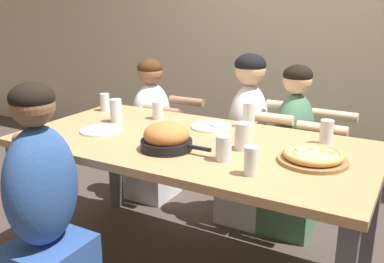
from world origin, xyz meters
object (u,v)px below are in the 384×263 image
object	(u,v)px
empty_plate_a	(101,130)
diner_far_center	(248,147)
diner_far_left	(152,136)
drinking_glass_g	(116,111)
diner_near_midleft	(45,222)
drinking_glass_b	(251,163)
drinking_glass_a	(224,150)
pizza_board_main	(313,157)
drinking_glass_d	(326,134)
skillet_bowl	(167,138)
drinking_glass_c	(105,103)
empty_plate_b	(211,127)
drinking_glass_h	(249,116)
diner_far_midright	(292,160)
drinking_glass_f	(243,138)
drinking_glass_e	(158,111)

from	to	relation	value
empty_plate_a	diner_far_center	distance (m)	1.00
empty_plate_a	diner_far_left	world-z (taller)	diner_far_left
drinking_glass_g	diner_near_midleft	distance (m)	0.87
empty_plate_a	drinking_glass_b	world-z (taller)	drinking_glass_b
drinking_glass_b	drinking_glass_a	bearing A→B (deg)	150.13
drinking_glass_b	drinking_glass_g	world-z (taller)	drinking_glass_g
diner_far_left	drinking_glass_a	bearing A→B (deg)	48.73
drinking_glass_g	diner_far_center	xyz separation A→B (m)	(0.62, 0.59, -0.30)
pizza_board_main	diner_near_midleft	size ratio (longest dim) A/B	0.27
drinking_glass_d	drinking_glass_g	world-z (taller)	drinking_glass_g
skillet_bowl	drinking_glass_c	xyz separation A→B (m)	(-0.78, 0.46, -0.01)
skillet_bowl	drinking_glass_b	distance (m)	0.49
drinking_glass_g	diner_far_center	distance (m)	0.91
pizza_board_main	drinking_glass_b	distance (m)	0.34
empty_plate_b	drinking_glass_d	world-z (taller)	drinking_glass_d
drinking_glass_h	diner_far_midright	size ratio (longest dim) A/B	0.13
drinking_glass_d	drinking_glass_f	size ratio (longest dim) A/B	0.94
drinking_glass_h	drinking_glass_d	bearing A→B (deg)	-12.33
diner_far_center	drinking_glass_b	bearing A→B (deg)	22.22
drinking_glass_a	empty_plate_a	bearing A→B (deg)	174.28
diner_near_midleft	drinking_glass_g	bearing A→B (deg)	15.28
empty_plate_b	diner_far_left	size ratio (longest dim) A/B	0.22
drinking_glass_e	skillet_bowl	bearing A→B (deg)	-52.11
empty_plate_b	diner_far_midright	xyz separation A→B (m)	(0.37, 0.43, -0.27)
drinking_glass_e	diner_near_midleft	size ratio (longest dim) A/B	0.10
empty_plate_a	drinking_glass_b	xyz separation A→B (m)	(0.96, -0.18, 0.05)
drinking_glass_a	diner_far_left	world-z (taller)	diner_far_left
drinking_glass_b	diner_far_left	world-z (taller)	diner_far_left
drinking_glass_d	drinking_glass_h	bearing A→B (deg)	167.67
empty_plate_a	diner_far_midright	world-z (taller)	diner_far_midright
skillet_bowl	drinking_glass_d	xyz separation A→B (m)	(0.67, 0.46, -0.00)
drinking_glass_a	diner_far_center	world-z (taller)	diner_far_center
pizza_board_main	diner_far_center	size ratio (longest dim) A/B	0.27
drinking_glass_a	diner_far_left	size ratio (longest dim) A/B	0.11
empty_plate_b	drinking_glass_g	distance (m)	0.58
drinking_glass_b	drinking_glass_f	world-z (taller)	drinking_glass_f
drinking_glass_b	diner_near_midleft	xyz separation A→B (m)	(-0.80, -0.41, -0.30)
drinking_glass_a	drinking_glass_d	xyz separation A→B (m)	(0.36, 0.47, 0.00)
drinking_glass_f	drinking_glass_h	distance (m)	0.40
drinking_glass_c	drinking_glass_a	bearing A→B (deg)	-23.17
pizza_board_main	skillet_bowl	distance (m)	0.69
drinking_glass_h	drinking_glass_e	bearing A→B (deg)	-169.42
pizza_board_main	drinking_glass_h	size ratio (longest dim) A/B	2.18
drinking_glass_f	drinking_glass_h	size ratio (longest dim) A/B	0.94
pizza_board_main	drinking_glass_g	bearing A→B (deg)	175.13
diner_near_midleft	skillet_bowl	bearing A→B (deg)	-31.79
empty_plate_a	drinking_glass_h	world-z (taller)	drinking_glass_h
pizza_board_main	drinking_glass_f	world-z (taller)	drinking_glass_f
drinking_glass_b	drinking_glass_g	distance (m)	1.08
drinking_glass_g	drinking_glass_f	bearing A→B (deg)	-6.43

